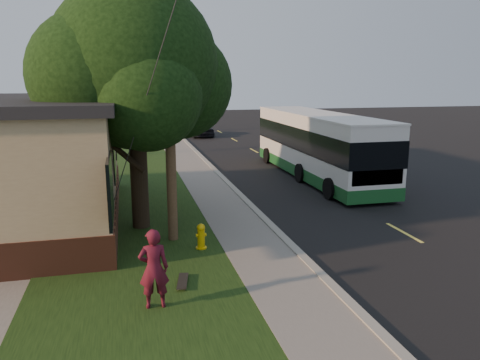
# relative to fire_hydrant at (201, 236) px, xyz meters

# --- Properties ---
(ground) EXTENTS (120.00, 120.00, 0.00)m
(ground) POSITION_rel_fire_hydrant_xyz_m (2.60, 0.00, -0.43)
(ground) COLOR black
(ground) RESTS_ON ground
(road) EXTENTS (8.00, 80.00, 0.01)m
(road) POSITION_rel_fire_hydrant_xyz_m (6.60, 10.00, -0.43)
(road) COLOR black
(road) RESTS_ON ground
(curb) EXTENTS (0.25, 80.00, 0.12)m
(curb) POSITION_rel_fire_hydrant_xyz_m (2.60, 10.00, -0.37)
(curb) COLOR gray
(curb) RESTS_ON ground
(sidewalk) EXTENTS (2.00, 80.00, 0.08)m
(sidewalk) POSITION_rel_fire_hydrant_xyz_m (1.60, 10.00, -0.39)
(sidewalk) COLOR slate
(sidewalk) RESTS_ON ground
(grass_verge) EXTENTS (5.00, 80.00, 0.07)m
(grass_verge) POSITION_rel_fire_hydrant_xyz_m (-1.90, 10.00, -0.40)
(grass_verge) COLOR black
(grass_verge) RESTS_ON ground
(fire_hydrant) EXTENTS (0.32, 0.32, 0.74)m
(fire_hydrant) POSITION_rel_fire_hydrant_xyz_m (0.00, 0.00, 0.00)
(fire_hydrant) COLOR #DBB20B
(fire_hydrant) RESTS_ON grass_verge
(utility_pole) EXTENTS (2.86, 3.21, 9.07)m
(utility_pole) POSITION_rel_fire_hydrant_xyz_m (-0.71, 0.99, 4.20)
(utility_pole) COLOR #473321
(utility_pole) RESTS_ON ground
(leafy_tree) EXTENTS (6.30, 6.00, 7.80)m
(leafy_tree) POSITION_rel_fire_hydrant_xyz_m (-1.57, 2.65, 4.73)
(leafy_tree) COLOR black
(leafy_tree) RESTS_ON grass_verge
(bare_tree_near) EXTENTS (1.38, 1.21, 4.31)m
(bare_tree_near) POSITION_rel_fire_hydrant_xyz_m (-0.90, 18.00, 1.72)
(bare_tree_near) COLOR black
(bare_tree_near) RESTS_ON grass_verge
(bare_tree_far) EXTENTS (1.38, 1.21, 4.03)m
(bare_tree_far) POSITION_rel_fire_hydrant_xyz_m (-0.40, 30.00, 1.57)
(bare_tree_far) COLOR black
(bare_tree_far) RESTS_ON grass_verge
(traffic_signal) EXTENTS (0.18, 0.22, 5.50)m
(traffic_signal) POSITION_rel_fire_hydrant_xyz_m (3.10, 34.00, 2.73)
(traffic_signal) COLOR #2D2D30
(traffic_signal) RESTS_ON ground
(transit_bus) EXTENTS (2.72, 11.81, 3.20)m
(transit_bus) POSITION_rel_fire_hydrant_xyz_m (7.28, 8.81, 1.27)
(transit_bus) COLOR silver
(transit_bus) RESTS_ON ground
(skateboarder) EXTENTS (0.64, 0.43, 1.75)m
(skateboarder) POSITION_rel_fire_hydrant_xyz_m (-1.53, -3.26, 0.51)
(skateboarder) COLOR #4F0F20
(skateboarder) RESTS_ON grass_verge
(skateboard_main) EXTENTS (0.40, 0.93, 0.08)m
(skateboard_main) POSITION_rel_fire_hydrant_xyz_m (-0.82, -2.26, -0.30)
(skateboard_main) COLOR black
(skateboard_main) RESTS_ON grass_verge
(dumpster) EXTENTS (1.66, 1.49, 1.21)m
(dumpster) POSITION_rel_fire_hydrant_xyz_m (-4.71, 3.56, 0.22)
(dumpster) COLOR black
(dumpster) RESTS_ON building_lot
(distant_car) EXTENTS (2.31, 4.69, 1.54)m
(distant_car) POSITION_rel_fire_hydrant_xyz_m (4.21, 27.25, 0.34)
(distant_car) COLOR black
(distant_car) RESTS_ON ground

